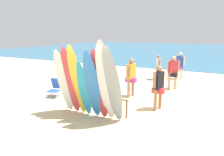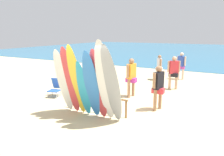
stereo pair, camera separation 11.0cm
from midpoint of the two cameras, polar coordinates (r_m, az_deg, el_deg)
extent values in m
plane|color=#D3BC8C|center=(20.89, 16.29, 3.70)|extent=(60.00, 60.00, 0.00)
cube|color=teal|center=(36.91, 21.33, 6.81)|extent=(60.00, 40.00, 0.02)
cylinder|color=brown|center=(8.51, -11.05, -5.62)|extent=(0.07, 0.07, 0.63)
cylinder|color=brown|center=(7.36, 3.46, -8.26)|extent=(0.07, 0.07, 0.63)
cylinder|color=brown|center=(7.78, -4.38, -4.72)|extent=(2.44, 0.06, 0.06)
ellipsoid|color=white|center=(7.80, -13.10, -0.87)|extent=(0.60, 0.71, 2.33)
ellipsoid|color=#D13D42|center=(7.57, -11.34, -0.78)|extent=(0.56, 0.73, 2.43)
ellipsoid|color=yellow|center=(7.37, -9.74, -0.75)|extent=(0.48, 0.80, 2.51)
ellipsoid|color=#289EC6|center=(7.33, -7.93, -2.92)|extent=(0.49, 0.62, 1.97)
ellipsoid|color=#337AD1|center=(7.03, -5.72, -1.97)|extent=(0.57, 0.79, 2.34)
ellipsoid|color=#D13D42|center=(6.94, -3.88, -1.88)|extent=(0.60, 0.70, 2.39)
ellipsoid|color=white|center=(6.66, -2.10, -1.15)|extent=(0.63, 0.98, 2.69)
ellipsoid|color=#999EA3|center=(6.55, -0.35, -1.95)|extent=(0.64, 0.94, 2.56)
cylinder|color=#9E704C|center=(9.86, 5.24, -2.35)|extent=(0.13, 0.13, 0.85)
cylinder|color=#9E704C|center=(9.57, 4.10, -2.76)|extent=(0.13, 0.13, 0.85)
cube|color=#B23399|center=(9.63, 4.71, -0.50)|extent=(0.45, 0.28, 0.20)
cube|color=orange|center=(9.55, 4.75, 1.83)|extent=(0.31, 0.47, 0.66)
sphere|color=#9E704C|center=(9.48, 4.80, 4.51)|extent=(0.24, 0.24, 0.24)
cylinder|color=#9E704C|center=(9.78, 5.67, 2.27)|extent=(0.10, 0.10, 0.59)
cylinder|color=#9E704C|center=(9.32, 3.80, 1.82)|extent=(0.10, 0.10, 0.59)
cylinder|color=beige|center=(14.11, 16.68, 1.49)|extent=(0.12, 0.12, 0.80)
cylinder|color=beige|center=(13.91, 17.77, 1.28)|extent=(0.12, 0.12, 0.80)
cube|color=#B23399|center=(13.95, 17.31, 2.75)|extent=(0.43, 0.27, 0.19)
cube|color=#2D4CB2|center=(13.90, 17.40, 4.29)|extent=(0.47, 0.38, 0.63)
sphere|color=beige|center=(13.85, 17.52, 6.04)|extent=(0.23, 0.23, 0.23)
cylinder|color=beige|center=(14.05, 16.54, 4.56)|extent=(0.10, 0.10, 0.56)
cylinder|color=beige|center=(13.74, 18.31, 4.29)|extent=(0.10, 0.10, 0.56)
cylinder|color=#9E704C|center=(13.33, 12.02, 1.00)|extent=(0.11, 0.11, 0.74)
cylinder|color=#9E704C|center=(13.62, 11.65, 1.25)|extent=(0.11, 0.11, 0.74)
cube|color=silver|center=(13.42, 11.89, 2.42)|extent=(0.40, 0.24, 0.18)
cube|color=silver|center=(13.37, 11.95, 3.89)|extent=(0.37, 0.43, 0.58)
sphere|color=#9E704C|center=(13.32, 12.03, 5.57)|extent=(0.21, 0.21, 0.21)
cylinder|color=#9E704C|center=(13.14, 12.27, 3.88)|extent=(0.09, 0.09, 0.51)
cylinder|color=#9E704C|center=(13.60, 11.66, 4.18)|extent=(0.09, 0.09, 0.51)
cylinder|color=tan|center=(11.35, 14.60, -0.83)|extent=(0.12, 0.12, 0.82)
cylinder|color=tan|center=(11.45, 16.22, -0.81)|extent=(0.12, 0.12, 0.82)
cube|color=black|center=(11.33, 15.51, 0.88)|extent=(0.44, 0.27, 0.20)
cube|color=#DB333D|center=(11.27, 15.62, 2.81)|extent=(0.48, 0.40, 0.64)
sphere|color=tan|center=(11.21, 15.75, 5.01)|extent=(0.23, 0.23, 0.23)
cylinder|color=tan|center=(11.18, 14.31, 2.99)|extent=(0.10, 0.10, 0.57)
cylinder|color=tan|center=(11.35, 16.94, 2.97)|extent=(0.10, 0.10, 0.57)
cylinder|color=#9E704C|center=(8.13, 11.02, -5.78)|extent=(0.12, 0.12, 0.81)
cylinder|color=#9E704C|center=(8.40, 12.30, -5.25)|extent=(0.12, 0.12, 0.81)
cube|color=#DB333D|center=(8.17, 11.77, -3.23)|extent=(0.44, 0.27, 0.19)
cube|color=black|center=(8.08, 11.89, -0.61)|extent=(0.33, 0.47, 0.64)
sphere|color=#9E704C|center=(8.00, 12.02, 2.41)|extent=(0.23, 0.23, 0.23)
cylinder|color=#9E704C|center=(7.86, 10.83, -0.67)|extent=(0.10, 0.10, 0.56)
cylinder|color=#9E704C|center=(8.30, 12.91, -0.08)|extent=(0.10, 0.10, 0.56)
cylinder|color=#B7B7BC|center=(9.96, -17.04, -4.36)|extent=(0.02, 0.02, 0.28)
cylinder|color=#B7B7BC|center=(9.76, -14.90, -4.57)|extent=(0.02, 0.02, 0.28)
cylinder|color=#B7B7BC|center=(10.28, -15.99, -3.80)|extent=(0.02, 0.02, 0.28)
cylinder|color=#B7B7BC|center=(10.08, -13.90, -3.99)|extent=(0.02, 0.02, 0.28)
cube|color=blue|center=(9.98, -15.51, -3.32)|extent=(0.60, 0.56, 0.03)
cube|color=blue|center=(10.19, -14.74, -1.39)|extent=(0.54, 0.34, 0.53)
cylinder|color=#B7B7BC|center=(11.12, -13.22, -2.46)|extent=(0.02, 0.02, 0.28)
cylinder|color=#B7B7BC|center=(10.91, -11.32, -2.64)|extent=(0.02, 0.02, 0.28)
cylinder|color=#B7B7BC|center=(11.43, -12.26, -2.01)|extent=(0.02, 0.02, 0.28)
cylinder|color=#B7B7BC|center=(11.24, -10.40, -2.18)|extent=(0.02, 0.02, 0.28)
cube|color=silver|center=(11.14, -11.83, -1.55)|extent=(0.57, 0.53, 0.03)
cube|color=silver|center=(11.36, -11.09, 0.14)|extent=(0.53, 0.31, 0.52)
cylinder|color=#B7B7BC|center=(11.27, -7.40, -2.04)|extent=(0.02, 0.02, 0.28)
cylinder|color=#B7B7BC|center=(11.13, -5.38, -2.17)|extent=(0.02, 0.02, 0.28)
cylinder|color=#B7B7BC|center=(11.61, -6.73, -1.60)|extent=(0.02, 0.02, 0.28)
cylinder|color=#B7B7BC|center=(11.48, -4.77, -1.72)|extent=(0.02, 0.02, 0.28)
cube|color=blue|center=(11.33, -6.09, -1.12)|extent=(0.59, 0.56, 0.03)
cube|color=blue|center=(11.62, -5.51, 0.49)|extent=(0.56, 0.42, 0.49)
camera|label=1|loc=(0.06, -90.37, -0.08)|focal=34.46mm
camera|label=2|loc=(0.06, 89.63, 0.08)|focal=34.46mm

